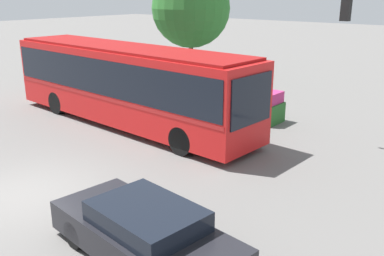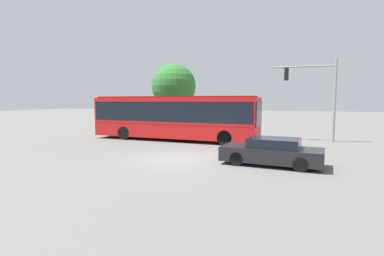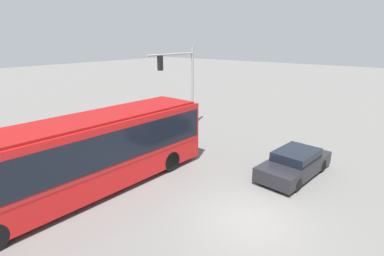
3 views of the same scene
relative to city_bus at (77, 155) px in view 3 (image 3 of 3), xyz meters
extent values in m
plane|color=slate|center=(2.75, -6.28, -1.83)|extent=(140.00, 140.00, 0.00)
cube|color=red|center=(-0.01, 0.00, -0.15)|extent=(12.35, 3.04, 2.86)
cube|color=black|center=(-0.01, 0.00, 0.31)|extent=(12.10, 3.07, 1.38)
cube|color=#B21E1E|center=(-0.01, 0.00, -0.49)|extent=(12.23, 3.07, 0.14)
cube|color=black|center=(6.13, -0.26, 0.20)|extent=(0.15, 2.14, 1.60)
cube|color=maroon|center=(-0.01, 0.00, 1.33)|extent=(11.85, 2.82, 0.10)
cylinder|color=black|center=(4.20, 0.93, -1.33)|extent=(1.01, 0.34, 1.00)
cylinder|color=black|center=(4.10, -1.29, -1.33)|extent=(1.01, 0.34, 1.00)
cube|color=black|center=(7.38, -6.25, -1.34)|extent=(4.58, 2.24, 0.64)
cube|color=black|center=(7.49, -6.27, -0.81)|extent=(2.36, 1.80, 0.42)
cylinder|color=black|center=(5.94, -6.90, -1.52)|extent=(0.64, 0.28, 0.62)
cylinder|color=black|center=(6.10, -5.33, -1.52)|extent=(0.64, 0.28, 0.62)
cylinder|color=black|center=(8.62, -7.18, -1.52)|extent=(0.64, 0.28, 0.62)
cylinder|color=black|center=(8.78, -5.60, -1.52)|extent=(0.64, 0.28, 0.62)
cylinder|color=gray|center=(10.94, 2.73, 1.05)|extent=(0.18, 0.18, 5.76)
cylinder|color=gray|center=(8.79, 2.73, 3.48)|extent=(4.30, 0.12, 0.12)
cube|color=black|center=(7.69, 2.73, 2.98)|extent=(0.30, 0.22, 0.90)
cylinder|color=red|center=(7.69, 2.85, 3.28)|extent=(0.18, 0.02, 0.18)
cylinder|color=yellow|center=(7.69, 2.85, 2.98)|extent=(0.18, 0.02, 0.18)
cylinder|color=green|center=(7.69, 2.85, 2.68)|extent=(0.18, 0.02, 0.18)
cube|color=#286028|center=(0.78, 3.85, -1.41)|extent=(8.27, 1.26, 0.84)
cube|color=#B22D6B|center=(0.78, 3.85, -0.76)|extent=(8.11, 1.20, 0.47)
camera|label=1|loc=(13.02, -11.55, 3.45)|focal=40.19mm
camera|label=2|loc=(8.31, -19.83, 1.11)|focal=27.49mm
camera|label=3|loc=(-5.70, -10.41, 4.45)|focal=27.48mm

